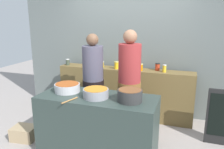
# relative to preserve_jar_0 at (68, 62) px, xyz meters

# --- Properties ---
(ground) EXTENTS (12.00, 12.00, 0.00)m
(ground) POSITION_rel_preserve_jar_0_xyz_m (1.23, -1.05, -1.06)
(ground) COLOR #9B928D
(storefront_wall) EXTENTS (4.80, 0.12, 3.00)m
(storefront_wall) POSITION_rel_preserve_jar_0_xyz_m (1.23, 0.40, 0.44)
(storefront_wall) COLOR slate
(storefront_wall) RESTS_ON ground
(display_shelf) EXTENTS (2.70, 0.36, 0.99)m
(display_shelf) POSITION_rel_preserve_jar_0_xyz_m (1.23, 0.05, -0.56)
(display_shelf) COLOR brown
(display_shelf) RESTS_ON ground
(prep_table) EXTENTS (1.70, 0.70, 0.88)m
(prep_table) POSITION_rel_preserve_jar_0_xyz_m (1.23, -1.35, -0.61)
(prep_table) COLOR #2C3A36
(prep_table) RESTS_ON ground
(preserve_jar_0) EXTENTS (0.08, 0.08, 0.13)m
(preserve_jar_0) POSITION_rel_preserve_jar_0_xyz_m (0.00, 0.00, 0.00)
(preserve_jar_0) COLOR #3B4536
(preserve_jar_0) RESTS_ON display_shelf
(preserve_jar_1) EXTENTS (0.09, 0.09, 0.14)m
(preserve_jar_1) POSITION_rel_preserve_jar_0_xyz_m (0.51, 0.07, 0.01)
(preserve_jar_1) COLOR #51124C
(preserve_jar_1) RESTS_ON display_shelf
(preserve_jar_2) EXTENTS (0.07, 0.07, 0.12)m
(preserve_jar_2) POSITION_rel_preserve_jar_0_xyz_m (0.77, 0.03, -0.00)
(preserve_jar_2) COLOR gold
(preserve_jar_2) RESTS_ON display_shelf
(preserve_jar_3) EXTENTS (0.08, 0.08, 0.15)m
(preserve_jar_3) POSITION_rel_preserve_jar_0_xyz_m (1.09, -0.01, 0.01)
(preserve_jar_3) COLOR gold
(preserve_jar_3) RESTS_ON display_shelf
(preserve_jar_4) EXTENTS (0.09, 0.09, 0.13)m
(preserve_jar_4) POSITION_rel_preserve_jar_0_xyz_m (1.47, 0.03, -0.00)
(preserve_jar_4) COLOR #D56C07
(preserve_jar_4) RESTS_ON display_shelf
(preserve_jar_5) EXTENTS (0.08, 0.08, 0.13)m
(preserve_jar_5) POSITION_rel_preserve_jar_0_xyz_m (1.57, -0.01, 0.00)
(preserve_jar_5) COLOR #CB7205
(preserve_jar_5) RESTS_ON display_shelf
(preserve_jar_6) EXTENTS (0.09, 0.09, 0.14)m
(preserve_jar_6) POSITION_rel_preserve_jar_0_xyz_m (1.87, 0.12, 0.00)
(preserve_jar_6) COLOR #B2341C
(preserve_jar_6) RESTS_ON display_shelf
(preserve_jar_7) EXTENTS (0.07, 0.07, 0.14)m
(preserve_jar_7) POSITION_rel_preserve_jar_0_xyz_m (2.01, 0.01, 0.00)
(preserve_jar_7) COLOR gold
(preserve_jar_7) RESTS_ON display_shelf
(cooking_pot_left) EXTENTS (0.38, 0.38, 0.13)m
(cooking_pot_left) POSITION_rel_preserve_jar_0_xyz_m (0.72, -1.29, -0.11)
(cooking_pot_left) COLOR #B7B7BC
(cooking_pot_left) RESTS_ON prep_table
(cooking_pot_center) EXTENTS (0.36, 0.36, 0.13)m
(cooking_pot_center) POSITION_rel_preserve_jar_0_xyz_m (1.23, -1.39, -0.11)
(cooking_pot_center) COLOR gray
(cooking_pot_center) RESTS_ON prep_table
(cooking_pot_right) EXTENTS (0.33, 0.33, 0.16)m
(cooking_pot_right) POSITION_rel_preserve_jar_0_xyz_m (1.72, -1.38, -0.09)
(cooking_pot_right) COLOR #2D2D2D
(cooking_pot_right) RESTS_ON prep_table
(wooden_spoon) EXTENTS (0.10, 0.28, 0.02)m
(wooden_spoon) POSITION_rel_preserve_jar_0_xyz_m (0.95, -1.63, -0.16)
(wooden_spoon) COLOR #9E703D
(wooden_spoon) RESTS_ON prep_table
(cook_with_tongs) EXTENTS (0.36, 0.36, 1.72)m
(cook_with_tongs) POSITION_rel_preserve_jar_0_xyz_m (0.91, -0.74, -0.28)
(cook_with_tongs) COLOR black
(cook_with_tongs) RESTS_ON ground
(cook_in_cap) EXTENTS (0.37, 0.37, 1.80)m
(cook_in_cap) POSITION_rel_preserve_jar_0_xyz_m (1.56, -0.79, -0.24)
(cook_in_cap) COLOR brown
(cook_in_cap) RESTS_ON ground
(bread_crate) EXTENTS (0.42, 0.34, 0.22)m
(bread_crate) POSITION_rel_preserve_jar_0_xyz_m (-0.06, -1.40, -0.95)
(bread_crate) COLOR tan
(bread_crate) RESTS_ON ground
(chalkboard_sign) EXTENTS (0.46, 0.05, 0.91)m
(chalkboard_sign) POSITION_rel_preserve_jar_0_xyz_m (2.98, -0.52, -0.59)
(chalkboard_sign) COLOR black
(chalkboard_sign) RESTS_ON ground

